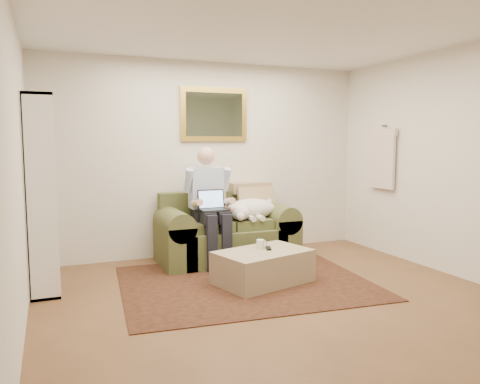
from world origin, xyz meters
TOP-DOWN VIEW (x-y plane):
  - room_shell at (0.00, 0.35)m, footprint 4.51×5.00m
  - rug at (-0.08, 1.01)m, footprint 2.80×2.32m
  - sofa at (0.08, 2.02)m, footprint 1.75×0.89m
  - seated_man at (-0.19, 1.86)m, footprint 0.58×0.82m
  - laptop at (-0.19, 1.80)m, footprint 0.34×0.27m
  - sleeping_dog at (0.39, 1.94)m, footprint 0.72×0.45m
  - ottoman at (0.09, 0.93)m, footprint 1.12×0.87m
  - coffee_mug at (0.11, 1.03)m, footprint 0.08×0.08m
  - tv_remote at (0.18, 0.98)m, footprint 0.10×0.16m
  - bookshelf at (-2.10, 1.60)m, footprint 0.28×0.80m
  - wall_mirror at (0.08, 2.47)m, footprint 0.94×0.04m
  - hanging_shirt at (2.19, 1.60)m, footprint 0.06×0.52m

SIDE VIEW (x-z plane):
  - rug at x=-0.08m, z-range 0.00..0.01m
  - ottoman at x=0.09m, z-range 0.00..0.36m
  - sofa at x=0.08m, z-range -0.22..0.83m
  - tv_remote at x=0.18m, z-range 0.36..0.38m
  - coffee_mug at x=0.11m, z-range 0.36..0.46m
  - sleeping_dog at x=0.39m, z-range 0.53..0.80m
  - seated_man at x=-0.19m, z-range 0.00..1.47m
  - laptop at x=-0.19m, z-range 0.65..0.89m
  - bookshelf at x=-2.10m, z-range 0.00..2.00m
  - room_shell at x=0.00m, z-range 0.00..2.61m
  - hanging_shirt at x=2.19m, z-range 0.90..1.80m
  - wall_mirror at x=0.08m, z-range 1.54..2.26m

